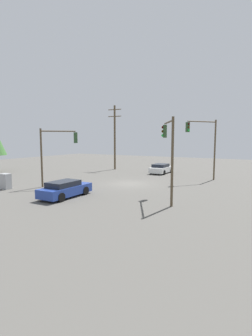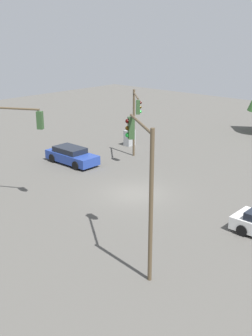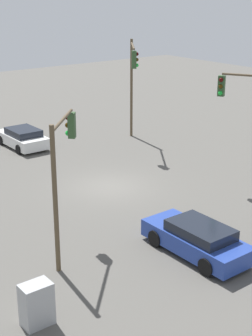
{
  "view_description": "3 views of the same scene",
  "coord_description": "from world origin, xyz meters",
  "px_view_note": "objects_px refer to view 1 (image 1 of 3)",
  "views": [
    {
      "loc": [
        12.89,
        -23.57,
        4.7
      ],
      "look_at": [
        -0.67,
        0.41,
        1.57
      ],
      "focal_mm": 28.0,
      "sensor_mm": 36.0,
      "label": 1
    },
    {
      "loc": [
        19.47,
        16.97,
        10.43
      ],
      "look_at": [
        -0.21,
        -0.89,
        1.53
      ],
      "focal_mm": 45.0,
      "sensor_mm": 36.0,
      "label": 2
    },
    {
      "loc": [
        -14.88,
        -20.69,
        10.06
      ],
      "look_at": [
        -0.41,
        -1.96,
        1.7
      ],
      "focal_mm": 55.0,
      "sensor_mm": 36.0,
      "label": 3
    }
  ],
  "objects_px": {
    "sedan_blue": "(65,189)",
    "traffic_signal_aux": "(56,147)",
    "electrical_cabinet": "(5,181)",
    "traffic_signal_cross": "(169,145)",
    "traffic_signal_main": "(205,139)",
    "sedan_white": "(161,169)"
  },
  "relations": [
    {
      "from": "traffic_signal_main",
      "to": "traffic_signal_aux",
      "type": "bearing_deg",
      "value": -11.98
    },
    {
      "from": "sedan_white",
      "to": "sedan_blue",
      "type": "bearing_deg",
      "value": -94.1
    },
    {
      "from": "traffic_signal_cross",
      "to": "sedan_white",
      "type": "bearing_deg",
      "value": -4.9
    },
    {
      "from": "sedan_blue",
      "to": "electrical_cabinet",
      "type": "bearing_deg",
      "value": -178.59
    },
    {
      "from": "electrical_cabinet",
      "to": "sedan_white",
      "type": "bearing_deg",
      "value": 64.33
    },
    {
      "from": "traffic_signal_main",
      "to": "traffic_signal_cross",
      "type": "bearing_deg",
      "value": 35.48
    },
    {
      "from": "sedan_blue",
      "to": "traffic_signal_aux",
      "type": "height_order",
      "value": "traffic_signal_aux"
    },
    {
      "from": "sedan_blue",
      "to": "traffic_signal_cross",
      "type": "height_order",
      "value": "traffic_signal_cross"
    },
    {
      "from": "sedan_blue",
      "to": "traffic_signal_cross",
      "type": "relative_size",
      "value": 0.75
    },
    {
      "from": "sedan_blue",
      "to": "traffic_signal_main",
      "type": "distance_m",
      "value": 16.35
    },
    {
      "from": "sedan_blue",
      "to": "sedan_white",
      "type": "relative_size",
      "value": 1.11
    },
    {
      "from": "sedan_blue",
      "to": "traffic_signal_main",
      "type": "height_order",
      "value": "traffic_signal_main"
    },
    {
      "from": "sedan_white",
      "to": "traffic_signal_cross",
      "type": "height_order",
      "value": "traffic_signal_cross"
    },
    {
      "from": "traffic_signal_aux",
      "to": "electrical_cabinet",
      "type": "height_order",
      "value": "traffic_signal_aux"
    },
    {
      "from": "sedan_blue",
      "to": "electrical_cabinet",
      "type": "xyz_separation_m",
      "value": [
        -7.19,
        -0.18,
        0.07
      ]
    },
    {
      "from": "sedan_blue",
      "to": "traffic_signal_aux",
      "type": "distance_m",
      "value": 6.11
    },
    {
      "from": "sedan_blue",
      "to": "electrical_cabinet",
      "type": "relative_size",
      "value": 3.2
    },
    {
      "from": "traffic_signal_cross",
      "to": "electrical_cabinet",
      "type": "height_order",
      "value": "traffic_signal_cross"
    },
    {
      "from": "traffic_signal_cross",
      "to": "sedan_blue",
      "type": "bearing_deg",
      "value": 82.18
    },
    {
      "from": "traffic_signal_aux",
      "to": "sedan_white",
      "type": "bearing_deg",
      "value": 23.01
    },
    {
      "from": "sedan_blue",
      "to": "sedan_white",
      "type": "xyz_separation_m",
      "value": [
        1.24,
        17.36,
        -0.03
      ]
    },
    {
      "from": "electrical_cabinet",
      "to": "sedan_blue",
      "type": "bearing_deg",
      "value": 1.41
    }
  ]
}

